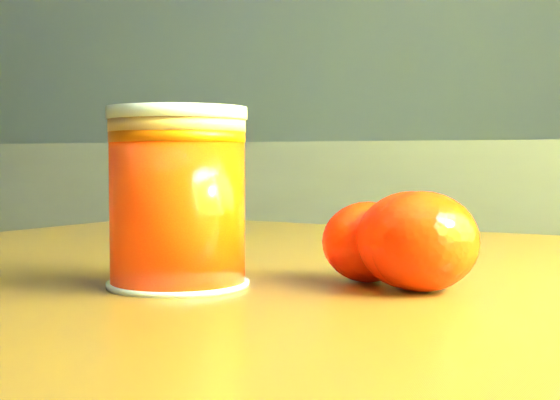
% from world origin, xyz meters
% --- Properties ---
extents(kitchen_counter, '(3.15, 0.60, 0.90)m').
position_xyz_m(kitchen_counter, '(0.00, 1.45, 0.45)').
color(kitchen_counter, '#515056').
rests_on(kitchen_counter, ground).
extents(juice_glass, '(0.09, 0.09, 0.11)m').
position_xyz_m(juice_glass, '(0.90, 0.03, 0.84)').
color(juice_glass, '#FD3205').
rests_on(juice_glass, table).
extents(orange_front, '(0.07, 0.07, 0.05)m').
position_xyz_m(orange_front, '(1.02, 0.08, 0.81)').
color(orange_front, '#FA2A05').
rests_on(orange_front, table).
extents(orange_back, '(0.08, 0.08, 0.06)m').
position_xyz_m(orange_back, '(1.05, 0.06, 0.81)').
color(orange_back, '#FA2A05').
rests_on(orange_back, table).
extents(orange_extra, '(0.08, 0.08, 0.06)m').
position_xyz_m(orange_extra, '(1.06, 0.06, 0.81)').
color(orange_extra, '#FA2A05').
rests_on(orange_extra, table).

